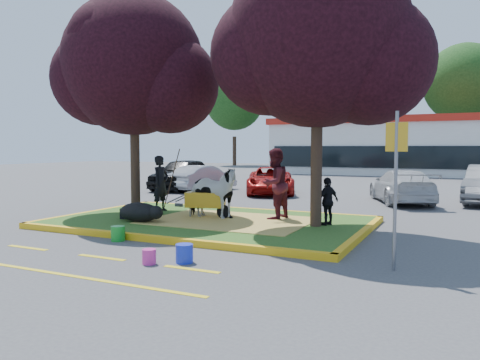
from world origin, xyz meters
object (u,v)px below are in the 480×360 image
at_px(cow, 211,193).
at_px(bucket_pink, 149,257).
at_px(bucket_green, 118,233).
at_px(bucket_blue, 184,253).
at_px(calf, 139,212).
at_px(handler, 161,183).
at_px(car_silver, 203,178).
at_px(sign_post, 396,172).
at_px(wheelbarrow, 206,200).
at_px(car_black, 183,174).

height_order(cow, bucket_pink, cow).
distance_m(bucket_green, bucket_blue, 2.63).
xyz_separation_m(calf, bucket_pink, (2.56, -3.04, -0.27)).
height_order(bucket_green, bucket_blue, bucket_blue).
bearing_deg(handler, car_silver, 24.30).
bearing_deg(sign_post, bucket_blue, -147.05).
relative_size(wheelbarrow, sign_post, 0.69).
height_order(bucket_pink, car_silver, car_silver).
height_order(calf, car_black, car_black).
relative_size(handler, car_silver, 0.45).
distance_m(sign_post, bucket_green, 6.12).
xyz_separation_m(bucket_pink, bucket_blue, (0.52, 0.36, 0.03)).
bearing_deg(bucket_blue, bucket_green, 156.56).
bearing_deg(handler, calf, -157.10).
distance_m(wheelbarrow, car_silver, 9.52).
bearing_deg(calf, bucket_pink, -48.43).
distance_m(cow, wheelbarrow, 0.39).
bearing_deg(calf, wheelbarrow, 53.90).
height_order(bucket_pink, bucket_blue, bucket_blue).
bearing_deg(calf, bucket_green, -66.46).
xyz_separation_m(cow, car_black, (-6.41, 8.59, -0.08)).
bearing_deg(bucket_green, sign_post, 0.39).
xyz_separation_m(wheelbarrow, car_black, (-6.14, 8.42, 0.15)).
relative_size(cow, car_black, 0.37).
bearing_deg(bucket_pink, bucket_green, 143.41).
distance_m(handler, car_black, 9.03).
relative_size(handler, wheelbarrow, 0.91).
bearing_deg(car_black, bucket_green, -69.04).
bearing_deg(handler, bucket_pink, -143.68).
distance_m(calf, car_silver, 10.38).
xyz_separation_m(wheelbarrow, car_silver, (-4.83, 8.21, -0.02)).
bearing_deg(bucket_blue, bucket_pink, -144.88).
distance_m(cow, bucket_blue, 4.39).
xyz_separation_m(bucket_pink, car_silver, (-6.25, 12.74, 0.48)).
bearing_deg(bucket_pink, bucket_blue, 35.12).
distance_m(calf, car_black, 11.11).
bearing_deg(sign_post, bucket_green, -163.88).
bearing_deg(bucket_green, cow, 75.63).
bearing_deg(car_silver, calf, 120.84).
xyz_separation_m(bucket_green, bucket_blue, (2.42, -1.05, 0.00)).
xyz_separation_m(calf, car_black, (-5.00, 9.91, 0.37)).
relative_size(bucket_green, car_black, 0.07).
height_order(sign_post, bucket_pink, sign_post).
height_order(calf, bucket_blue, calf).
distance_m(car_black, car_silver, 1.34).
xyz_separation_m(sign_post, car_silver, (-10.28, 11.29, -1.07)).
relative_size(cow, bucket_pink, 6.16).
distance_m(bucket_green, bucket_pink, 2.37).
height_order(calf, bucket_green, calf).
bearing_deg(wheelbarrow, bucket_pink, -87.72).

